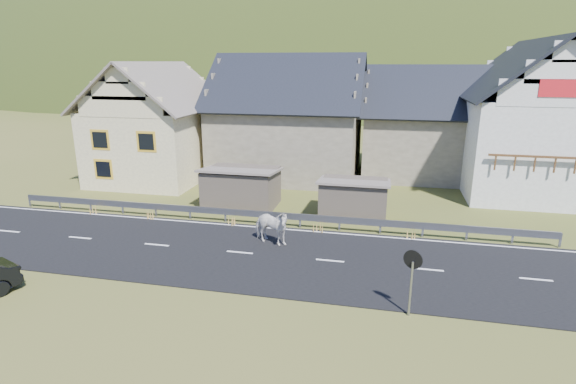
# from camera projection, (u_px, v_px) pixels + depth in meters

# --- Properties ---
(ground) EXTENTS (160.00, 160.00, 0.00)m
(ground) POSITION_uv_depth(u_px,v_px,m) (240.00, 253.00, 19.81)
(ground) COLOR #3C4B18
(ground) RESTS_ON ground
(road) EXTENTS (60.00, 7.00, 0.04)m
(road) POSITION_uv_depth(u_px,v_px,m) (240.00, 253.00, 19.80)
(road) COLOR black
(road) RESTS_ON ground
(lane_markings) EXTENTS (60.00, 6.60, 0.01)m
(lane_markings) POSITION_uv_depth(u_px,v_px,m) (240.00, 252.00, 19.79)
(lane_markings) COLOR silver
(lane_markings) RESTS_ON road
(guardrail) EXTENTS (28.10, 0.09, 0.75)m
(guardrail) POSITION_uv_depth(u_px,v_px,m) (262.00, 215.00, 23.10)
(guardrail) COLOR #93969B
(guardrail) RESTS_ON ground
(shed_left) EXTENTS (4.30, 3.30, 2.40)m
(shed_left) POSITION_uv_depth(u_px,v_px,m) (242.00, 188.00, 26.01)
(shed_left) COLOR brown
(shed_left) RESTS_ON ground
(shed_right) EXTENTS (3.80, 2.90, 2.20)m
(shed_right) POSITION_uv_depth(u_px,v_px,m) (354.00, 199.00, 24.23)
(shed_right) COLOR brown
(shed_right) RESTS_ON ground
(house_cream) EXTENTS (7.80, 9.80, 8.30)m
(house_cream) POSITION_uv_depth(u_px,v_px,m) (157.00, 117.00, 31.90)
(house_cream) COLOR #FFF0B6
(house_cream) RESTS_ON ground
(house_stone_a) EXTENTS (10.80, 9.80, 8.90)m
(house_stone_a) POSITION_uv_depth(u_px,v_px,m) (289.00, 112.00, 32.79)
(house_stone_a) COLOR gray
(house_stone_a) RESTS_ON ground
(house_stone_b) EXTENTS (9.80, 8.80, 8.10)m
(house_stone_b) POSITION_uv_depth(u_px,v_px,m) (429.00, 117.00, 32.73)
(house_stone_b) COLOR gray
(house_stone_b) RESTS_ON ground
(house_white) EXTENTS (8.80, 10.80, 9.70)m
(house_white) POSITION_uv_depth(u_px,v_px,m) (532.00, 112.00, 28.45)
(house_white) COLOR white
(house_white) RESTS_ON ground
(mountain) EXTENTS (440.00, 280.00, 260.00)m
(mountain) POSITION_uv_depth(u_px,v_px,m) (384.00, 130.00, 193.22)
(mountain) COLOR #233314
(mountain) RESTS_ON ground
(conifer_patch) EXTENTS (76.00, 50.00, 28.00)m
(conifer_patch) POSITION_uv_depth(u_px,v_px,m) (179.00, 69.00, 132.61)
(conifer_patch) COLOR black
(conifer_patch) RESTS_ON ground
(horse) EXTENTS (1.57, 2.21, 1.71)m
(horse) POSITION_uv_depth(u_px,v_px,m) (271.00, 226.00, 20.50)
(horse) COLOR silver
(horse) RESTS_ON road
(traffic_mirror) EXTENTS (0.60, 0.32, 2.32)m
(traffic_mirror) POSITION_uv_depth(u_px,v_px,m) (412.00, 268.00, 14.54)
(traffic_mirror) COLOR #93969B
(traffic_mirror) RESTS_ON ground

